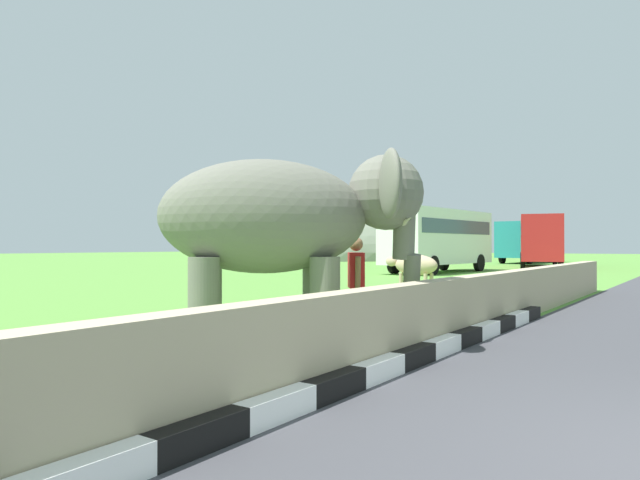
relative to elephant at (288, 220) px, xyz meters
name	(u,v)px	position (x,y,z in m)	size (l,w,h in m)	color
striped_curb	(308,396)	(-2.44, -2.15, -1.78)	(16.20, 0.20, 0.24)	white
barrier_parapet	(396,324)	(-0.09, -1.85, -1.40)	(28.00, 0.36, 1.00)	tan
elephant	(288,220)	(0.00, 0.00, 0.00)	(3.80, 3.86, 2.91)	slate
person_handler	(356,281)	(1.31, -0.39, -0.98)	(0.58, 0.48, 1.66)	navy
bus_white	(438,236)	(23.32, 7.57, 0.18)	(9.04, 3.23, 3.50)	silver
bus_red	(540,237)	(34.82, 4.89, 0.18)	(10.25, 5.07, 3.50)	#B21E1E
bus_teal	(527,239)	(44.01, 8.21, 0.18)	(8.56, 3.11, 3.50)	teal
cow_near	(415,266)	(9.70, 2.55, -1.03)	(0.76, 1.92, 1.23)	tan
hill_east	(342,258)	(52.91, 33.08, -1.90)	(39.51, 31.61, 12.88)	slate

